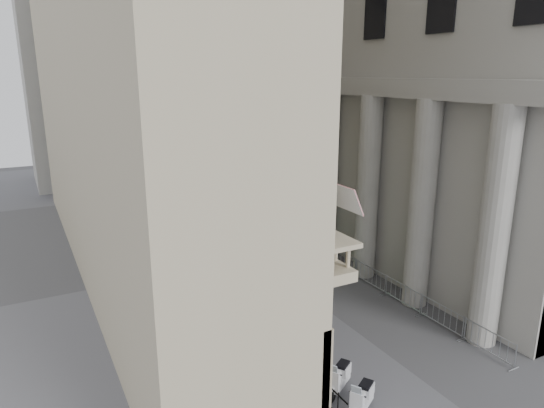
{
  "coord_description": "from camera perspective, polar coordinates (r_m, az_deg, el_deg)",
  "views": [
    {
      "loc": [
        -12.33,
        -6.17,
        11.09
      ],
      "look_at": [
        -0.93,
        15.33,
        4.5
      ],
      "focal_mm": 32.0,
      "sensor_mm": 36.0,
      "label": 1
    }
  ],
  "objects": [
    {
      "name": "far_building",
      "position": [
        55.69,
        -15.91,
        18.63
      ],
      "size": [
        22.0,
        10.0,
        30.0
      ],
      "primitive_type": "cube",
      "color": "beige",
      "rests_on": "ground"
    },
    {
      "name": "iron_fence",
      "position": [
        27.78,
        -8.84,
        -8.57
      ],
      "size": [
        0.3,
        28.0,
        1.4
      ],
      "primitive_type": null,
      "color": "black",
      "rests_on": "ground"
    },
    {
      "name": "blue_awning",
      "position": [
        37.81,
        -0.76,
        -1.91
      ],
      "size": [
        1.6,
        3.0,
        3.0
      ],
      "primitive_type": null,
      "color": "navy",
      "rests_on": "ground"
    },
    {
      "name": "scooter_1",
      "position": [
        18.85,
        7.85,
        -21.05
      ],
      "size": [
        1.49,
        1.21,
        1.5
      ],
      "primitive_type": null,
      "rotation": [
        0.0,
        0.0,
        2.12
      ],
      "color": "white",
      "rests_on": "ground"
    },
    {
      "name": "scooter_2",
      "position": [
        19.72,
        5.5,
        -19.14
      ],
      "size": [
        1.49,
        1.21,
        1.5
      ],
      "primitive_type": null,
      "rotation": [
        0.0,
        0.0,
        2.12
      ],
      "color": "white",
      "rests_on": "ground"
    },
    {
      "name": "scooter_3",
      "position": [
        20.64,
        3.41,
        -17.37
      ],
      "size": [
        1.49,
        1.21,
        1.5
      ],
      "primitive_type": null,
      "rotation": [
        0.0,
        0.0,
        2.12
      ],
      "color": "white",
      "rests_on": "ground"
    },
    {
      "name": "scooter_4",
      "position": [
        21.61,
        1.54,
        -15.74
      ],
      "size": [
        1.49,
        1.21,
        1.5
      ],
      "primitive_type": null,
      "rotation": [
        0.0,
        0.0,
        2.12
      ],
      "color": "white",
      "rests_on": "ground"
    },
    {
      "name": "scooter_5",
      "position": [
        22.6,
        -0.15,
        -14.23
      ],
      "size": [
        1.49,
        1.21,
        1.5
      ],
      "primitive_type": null,
      "rotation": [
        0.0,
        0.0,
        2.12
      ],
      "color": "white",
      "rests_on": "ground"
    },
    {
      "name": "scooter_6",
      "position": [
        23.63,
        -1.67,
        -12.85
      ],
      "size": [
        1.49,
        1.21,
        1.5
      ],
      "primitive_type": null,
      "rotation": [
        0.0,
        0.0,
        2.12
      ],
      "color": "white",
      "rests_on": "ground"
    },
    {
      "name": "scooter_7",
      "position": [
        24.68,
        -3.05,
        -11.57
      ],
      "size": [
        1.49,
        1.21,
        1.5
      ],
      "primitive_type": null,
      "rotation": [
        0.0,
        0.0,
        2.12
      ],
      "color": "white",
      "rests_on": "ground"
    },
    {
      "name": "scooter_8",
      "position": [
        25.76,
        -4.3,
        -10.39
      ],
      "size": [
        1.49,
        1.21,
        1.5
      ],
      "primitive_type": null,
      "rotation": [
        0.0,
        0.0,
        2.12
      ],
      "color": "white",
      "rests_on": "ground"
    },
    {
      "name": "scooter_9",
      "position": [
        26.86,
        -5.45,
        -9.31
      ],
      "size": [
        1.49,
        1.21,
        1.5
      ],
      "primitive_type": null,
      "rotation": [
        0.0,
        0.0,
        2.12
      ],
      "color": "white",
      "rests_on": "ground"
    },
    {
      "name": "scooter_10",
      "position": [
        27.98,
        -6.49,
        -8.3
      ],
      "size": [
        1.49,
        1.21,
        1.5
      ],
      "primitive_type": null,
      "rotation": [
        0.0,
        0.0,
        2.12
      ],
      "color": "white",
      "rests_on": "ground"
    },
    {
      "name": "scooter_11",
      "position": [
        29.11,
        -7.46,
        -7.38
      ],
      "size": [
        1.49,
        1.21,
        1.5
      ],
      "primitive_type": null,
      "rotation": [
        0.0,
        0.0,
        2.12
      ],
      "color": "white",
      "rests_on": "ground"
    },
    {
      "name": "barrier_0",
      "position": [
        22.48,
        23.99,
        -15.86
      ],
      "size": [
        0.6,
        2.4,
        1.1
      ],
      "primitive_type": null,
      "color": "#A9ACB1",
      "rests_on": "ground"
    },
    {
      "name": "barrier_1",
      "position": [
        23.83,
        19.2,
        -13.5
      ],
      "size": [
        0.6,
        2.4,
        1.1
      ],
      "primitive_type": null,
      "color": "#A9ACB1",
      "rests_on": "ground"
    },
    {
      "name": "barrier_2",
      "position": [
        25.36,
        15.03,
        -11.34
      ],
      "size": [
        0.6,
        2.4,
        1.1
      ],
      "primitive_type": null,
      "color": "#A9ACB1",
      "rests_on": "ground"
    },
    {
      "name": "barrier_3",
      "position": [
        27.04,
        11.42,
        -9.38
      ],
      "size": [
        0.6,
        2.4,
        1.1
      ],
      "primitive_type": null,
      "color": "#A9ACB1",
      "rests_on": "ground"
    },
    {
      "name": "barrier_4",
      "position": [
        28.83,
        8.27,
        -7.64
      ],
      "size": [
        0.6,
        2.4,
        1.1
      ],
      "primitive_type": null,
      "color": "#A9ACB1",
      "rests_on": "ground"
    },
    {
      "name": "barrier_5",
      "position": [
        30.73,
        5.52,
        -6.08
      ],
      "size": [
        0.6,
        2.4,
        1.1
      ],
      "primitive_type": null,
      "color": "#A9ACB1",
      "rests_on": "ground"
    },
    {
      "name": "barrier_6",
      "position": [
        32.7,
        3.11,
        -4.69
      ],
      "size": [
        0.6,
        2.4,
        1.1
      ],
      "primitive_type": null,
      "color": "#A9ACB1",
      "rests_on": "ground"
    },
    {
      "name": "barrier_7",
      "position": [
        34.75,
        0.99,
        -3.46
      ],
      "size": [
        0.6,
        2.4,
        1.1
      ],
      "primitive_type": null,
      "color": "#A9ACB1",
      "rests_on": "ground"
    },
    {
      "name": "barrier_8",
      "position": [
        36.85,
        -0.89,
        -2.37
      ],
      "size": [
        0.6,
        2.4,
        1.1
      ],
      "primitive_type": null,
      "color": "#A9ACB1",
      "rests_on": "ground"
    },
    {
      "name": "security_tent",
      "position": [
        30.99,
        -10.53,
        -0.52
      ],
      "size": [
        4.21,
        4.21,
        3.42
      ],
      "color": "white",
      "rests_on": "ground"
    },
    {
      "name": "street_lamp",
      "position": [
        28.09,
        -6.61,
        2.0
      ],
      "size": [
        2.61,
        0.29,
        7.99
      ],
      "rotation": [
        0.0,
        0.0,
        0.04
      ],
      "color": "#999BA1",
      "rests_on": "ground"
    },
    {
      "name": "info_kiosk",
      "position": [
        25.62,
        -3.97,
        -8.11
      ],
      "size": [
        0.44,
        0.96,
        1.95
      ],
      "rotation": [
        0.0,
        0.0,
        -0.17
      ],
      "color": "black",
      "rests_on": "ground"
    },
    {
      "name": "pedestrian_a",
      "position": [
        32.58,
        -2.32,
        -3.27
      ],
      "size": [
        0.6,
        0.41,
        1.6
      ],
      "primitive_type": "imported",
      "rotation": [
        0.0,
        0.0,
        3.1
      ],
      "color": "black",
      "rests_on": "ground"
    },
    {
      "name": "pedestrian_b",
      "position": [
        39.14,
        -3.87,
        0.16
      ],
      "size": [
        1.13,
        0.98,
        1.98
      ],
      "primitive_type": "imported",
      "rotation": [
        0.0,
        0.0,
        2.87
      ],
      "color": "black",
      "rests_on": "ground"
    },
    {
      "name": "pedestrian_c",
      "position": [
        43.18,
        -9.83,
        1.4
      ],
      "size": [
        1.14,
        0.96,
        1.99
      ],
      "primitive_type": "imported",
      "rotation": [
        0.0,
        0.0,
        3.54
      ],
      "color": "black",
      "rests_on": "ground"
    }
  ]
}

